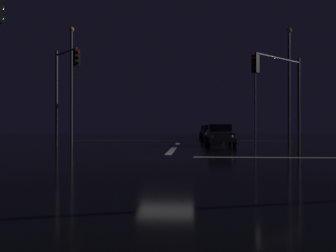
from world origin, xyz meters
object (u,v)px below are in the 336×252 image
object	(u,v)px
sedan_green	(210,131)
streetlamp_right_far	(255,99)
sedan_white	(218,133)
sedan_blue	(211,132)
streetlamp_left_near	(71,77)
sedan_gray	(220,135)
streetlamp_right_near	(289,77)
sedan_red	(208,131)
traffic_signal_nw	(64,80)
traffic_signal_ne	(281,83)

from	to	relation	value
sedan_green	streetlamp_right_far	world-z (taller)	streetlamp_right_far
sedan_white	streetlamp_right_far	xyz separation A→B (m)	(5.49, 12.70, 4.11)
sedan_blue	streetlamp_left_near	xyz separation A→B (m)	(-12.21, -8.63, 4.84)
sedan_gray	streetlamp_right_near	xyz separation A→B (m)	(5.82, 3.07, 4.62)
sedan_red	streetlamp_right_far	size ratio (longest dim) A/B	0.51
sedan_white	traffic_signal_nw	bearing A→B (deg)	-139.57
sedan_gray	traffic_signal_ne	size ratio (longest dim) A/B	0.72
sedan_gray	sedan_green	distance (m)	24.12
streetlamp_right_near	sedan_red	bearing A→B (deg)	111.11
sedan_blue	sedan_red	distance (m)	6.77
sedan_gray	streetlamp_right_far	bearing A→B (deg)	73.03
streetlamp_right_near	streetlamp_left_near	distance (m)	18.07
traffic_signal_nw	streetlamp_right_far	distance (m)	27.56
sedan_blue	streetlamp_right_far	world-z (taller)	streetlamp_right_far
sedan_green	streetlamp_right_near	bearing A→B (deg)	-75.48
sedan_green	streetlamp_right_near	size ratio (longest dim) A/B	0.46
sedan_green	traffic_signal_nw	xyz separation A→B (m)	(-11.04, -27.13, 3.75)
traffic_signal_ne	streetlamp_right_near	bearing A→B (deg)	71.73
traffic_signal_nw	streetlamp_right_near	bearing A→B (deg)	20.22
sedan_white	sedan_green	xyz separation A→B (m)	(0.04, 17.76, 0.00)
sedan_gray	sedan_white	world-z (taller)	same
sedan_gray	sedan_blue	bearing A→B (deg)	90.22
traffic_signal_nw	sedan_white	bearing A→B (deg)	40.43
traffic_signal_ne	streetlamp_right_far	bearing A→B (deg)	84.43
streetlamp_right_far	streetlamp_left_near	size ratio (longest dim) A/B	0.86
sedan_gray	sedan_white	xyz separation A→B (m)	(0.32, 6.36, 0.00)
sedan_white	traffic_signal_nw	xyz separation A→B (m)	(-11.00, -9.37, 3.75)
traffic_signal_nw	streetlamp_left_near	size ratio (longest dim) A/B	0.68
sedan_red	streetlamp_right_near	bearing A→B (deg)	-68.89
traffic_signal_nw	traffic_signal_ne	xyz separation A→B (m)	(14.28, -0.64, -0.37)
sedan_red	streetlamp_left_near	bearing A→B (deg)	-128.19
streetlamp_right_far	streetlamp_left_near	xyz separation A→B (m)	(-18.07, -16.00, 0.73)
sedan_white	sedan_green	size ratio (longest dim) A/B	1.00
sedan_blue	streetlamp_right_near	xyz separation A→B (m)	(5.86, -8.63, 4.62)
traffic_signal_nw	streetlamp_left_near	bearing A→B (deg)	104.54
sedan_red	streetlamp_right_far	distance (m)	7.25
sedan_gray	streetlamp_right_near	bearing A→B (deg)	27.80
traffic_signal_ne	streetlamp_right_near	distance (m)	7.18
sedan_white	sedan_green	bearing A→B (deg)	89.87
sedan_white	streetlamp_right_near	world-z (taller)	streetlamp_right_near
traffic_signal_ne	streetlamp_left_near	world-z (taller)	streetlamp_left_near
traffic_signal_ne	sedan_white	bearing A→B (deg)	108.11
sedan_gray	traffic_signal_ne	distance (m)	6.14
traffic_signal_nw	streetlamp_right_near	world-z (taller)	streetlamp_right_near
sedan_white	streetlamp_right_far	distance (m)	14.44
traffic_signal_ne	streetlamp_right_far	size ratio (longest dim) A/B	0.71
traffic_signal_ne	streetlamp_left_near	bearing A→B (deg)	157.04
sedan_gray	streetlamp_right_far	world-z (taller)	streetlamp_right_far
sedan_gray	sedan_blue	world-z (taller)	same
traffic_signal_nw	streetlamp_right_far	bearing A→B (deg)	53.23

